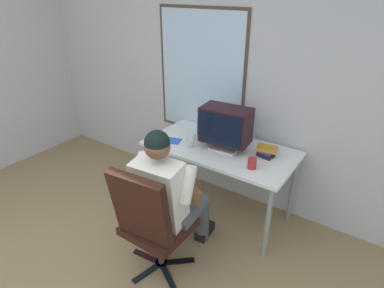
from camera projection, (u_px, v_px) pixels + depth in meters
The scene contains 10 objects.
wall_rear at pixel (223, 78), 3.24m from camera, with size 5.16×0.08×2.59m.
desk at pixel (220, 154), 3.08m from camera, with size 1.43×0.73×0.75m.
office_chair at pixel (150, 220), 2.40m from camera, with size 0.54×0.58×1.02m.
person_seated at pixel (168, 193), 2.56m from camera, with size 0.56×0.77×1.24m.
crt_monitor at pixel (226, 126), 2.91m from camera, with size 0.47×0.30×0.41m.
wine_glass at pixel (192, 137), 2.99m from camera, with size 0.08×0.08×0.15m.
desk_speaker at pixel (202, 126), 3.28m from camera, with size 0.07×0.08×0.17m.
book_stack at pixel (266, 151), 2.87m from camera, with size 0.19×0.15×0.09m.
cd_case at pixel (173, 141), 3.16m from camera, with size 0.17×0.16×0.01m.
coffee_mug at pixel (252, 163), 2.68m from camera, with size 0.08×0.08×0.09m.
Camera 1 is at (1.55, -0.40, 2.14)m, focal length 29.85 mm.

